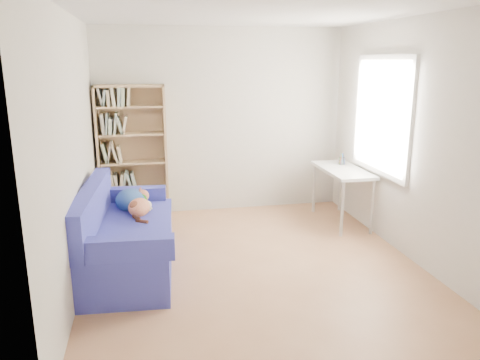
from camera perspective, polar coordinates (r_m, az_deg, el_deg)
The scene contains 6 objects.
ground at distance 5.16m, azimuth 1.53°, elevation -10.17°, with size 4.00×4.00×0.00m, color #A06D48.
room_shell at distance 4.78m, azimuth 2.73°, elevation 8.24°, with size 3.54×4.04×2.62m.
sofa at distance 5.10m, azimuth -13.85°, elevation -6.76°, with size 0.99×1.89×0.91m.
bookshelf at distance 6.55m, azimuth -12.92°, elevation 2.58°, with size 0.92×0.29×1.84m.
desk at distance 6.38m, azimuth 12.38°, elevation 0.64°, with size 0.50×1.10×0.75m.
pen_cup at distance 6.61m, azimuth 12.31°, elevation 2.40°, with size 0.09×0.09×0.16m.
Camera 1 is at (-1.07, -4.57, 2.15)m, focal length 35.00 mm.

